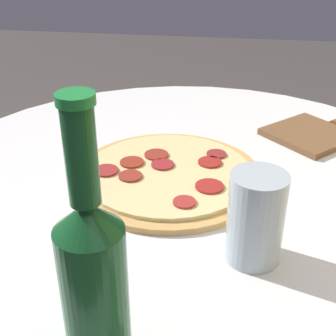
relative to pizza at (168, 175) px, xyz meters
The scene contains 5 objects.
table 0.17m from the pizza, 79.96° to the left, with size 0.94×0.94×0.70m.
pizza is the anchor object (origin of this frame).
beer_bottle 0.36m from the pizza, ahead, with size 0.06×0.06×0.27m.
pizza_paddle 0.34m from the pizza, 129.44° to the left, with size 0.26×0.26×0.02m.
drinking_glass 0.23m from the pizza, 36.90° to the left, with size 0.07×0.07×0.12m.
Camera 1 is at (0.64, 0.06, 1.08)m, focal length 50.00 mm.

